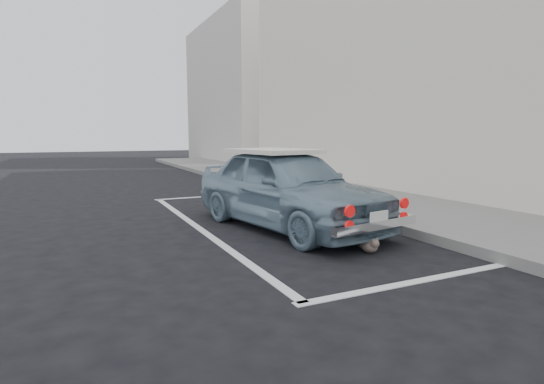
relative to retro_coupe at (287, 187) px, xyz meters
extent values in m
plane|color=black|center=(-0.46, -2.46, -0.68)|extent=(80.00, 80.00, 0.00)
cube|color=slate|center=(2.74, -0.46, -0.60)|extent=(2.80, 40.00, 0.15)
cube|color=silver|center=(5.89, 1.54, 2.82)|extent=(3.50, 18.00, 7.00)
cube|color=black|center=(4.20, 1.54, 0.72)|extent=(0.10, 16.00, 2.40)
cube|color=#124496|center=(4.20, 2.74, 3.92)|extent=(0.10, 2.00, 1.60)
cube|color=#B5161D|center=(4.20, 5.14, 3.92)|extent=(0.10, 2.00, 1.60)
cube|color=#D85113|center=(4.20, 7.54, 3.92)|extent=(0.10, 2.00, 1.60)
cube|color=beige|center=(5.89, 17.54, 3.32)|extent=(3.50, 10.00, 8.00)
cube|color=silver|center=(0.04, -2.96, -0.67)|extent=(3.00, 0.12, 0.01)
cube|color=silver|center=(0.04, 4.04, -0.67)|extent=(3.00, 0.12, 0.01)
cube|color=silver|center=(-1.36, 0.54, -0.67)|extent=(0.12, 7.00, 0.01)
imported|color=gray|center=(0.00, 0.00, -0.01)|extent=(2.23, 4.15, 1.34)
cube|color=white|center=(-0.07, 0.39, 0.59)|extent=(1.35, 1.66, 0.07)
cube|color=silver|center=(0.33, -1.89, -0.30)|extent=(1.50, 0.37, 0.12)
cube|color=white|center=(0.33, -1.94, -0.20)|extent=(0.33, 0.08, 0.17)
cylinder|color=red|center=(-0.18, -2.01, -0.06)|extent=(0.15, 0.06, 0.15)
cylinder|color=red|center=(0.85, -1.83, -0.06)|extent=(0.15, 0.06, 0.15)
cylinder|color=red|center=(-0.18, -2.01, -0.24)|extent=(0.13, 0.06, 0.12)
cylinder|color=red|center=(0.85, -1.83, -0.24)|extent=(0.13, 0.06, 0.12)
ellipsoid|color=#79695C|center=(0.27, -1.83, -0.58)|extent=(0.21, 0.30, 0.18)
sphere|color=#79695C|center=(0.26, -1.96, -0.52)|extent=(0.11, 0.11, 0.11)
cone|color=#79695C|center=(0.23, -1.96, -0.46)|extent=(0.04, 0.04, 0.04)
cone|color=#79695C|center=(0.29, -1.96, -0.46)|extent=(0.04, 0.04, 0.04)
cylinder|color=#79695C|center=(0.32, -1.68, -0.64)|extent=(0.09, 0.19, 0.03)
camera|label=1|loc=(-3.23, -6.20, 0.86)|focal=28.00mm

